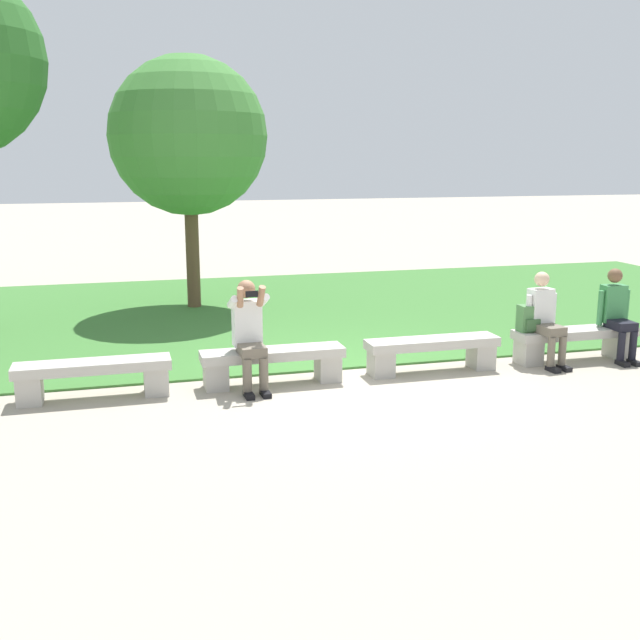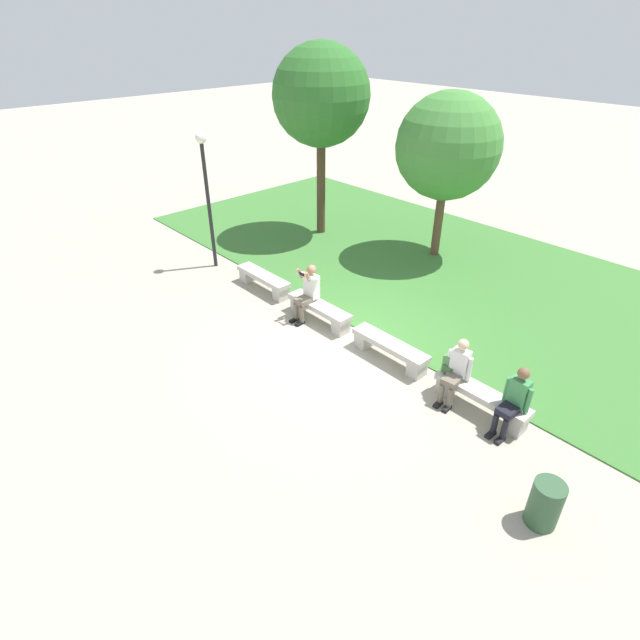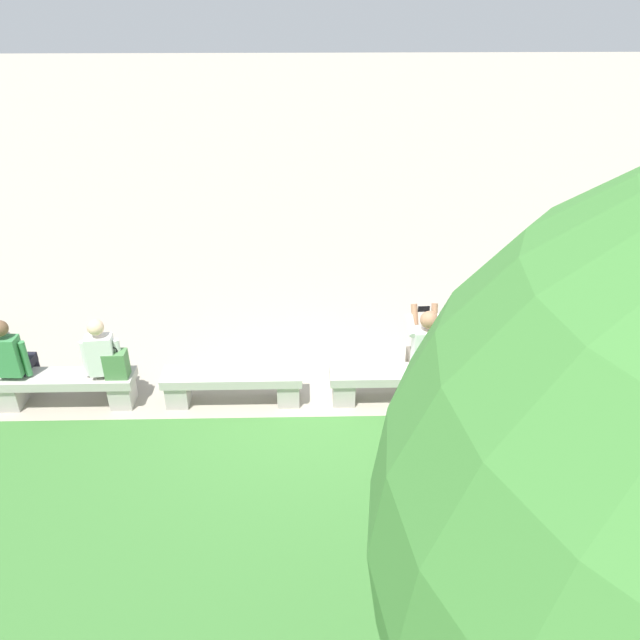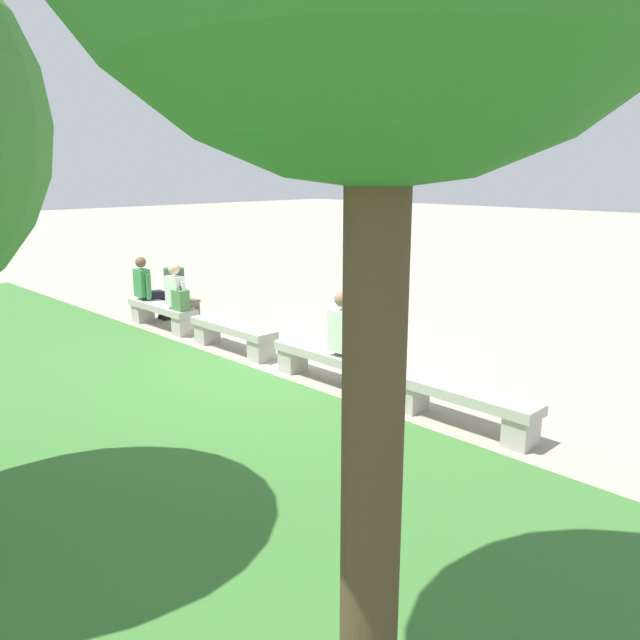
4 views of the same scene
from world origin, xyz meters
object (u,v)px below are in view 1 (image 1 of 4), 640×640
at_px(bench_mid, 432,350).
at_px(backpack, 529,319).
at_px(bench_near, 273,361).
at_px(bench_far, 575,340).
at_px(person_distant, 545,316).
at_px(bench_main, 93,374).
at_px(person_companion, 617,312).
at_px(person_photographer, 249,329).
at_px(tree_left_background, 188,137).

bearing_deg(bench_mid, backpack, 1.23).
distance_m(bench_near, bench_mid, 2.13).
bearing_deg(bench_far, backpack, 177.55).
distance_m(person_distant, backpack, 0.20).
xyz_separation_m(bench_main, bench_mid, (4.26, 0.00, 0.00)).
distance_m(bench_near, bench_far, 4.26).
bearing_deg(bench_main, person_distant, -0.65).
bearing_deg(bench_mid, bench_main, 180.00).
relative_size(bench_main, bench_near, 1.00).
height_order(bench_near, person_distant, person_distant).
bearing_deg(bench_mid, person_companion, -1.40).
bearing_deg(bench_main, bench_mid, 0.00).
bearing_deg(bench_mid, bench_near, 180.00).
xyz_separation_m(bench_mid, person_companion, (2.72, -0.07, 0.38)).
bearing_deg(backpack, bench_main, -179.69).
relative_size(person_photographer, tree_left_background, 0.29).
distance_m(bench_far, tree_left_background, 7.50).
bearing_deg(person_distant, bench_mid, 177.63).
height_order(bench_main, bench_near, same).
bearing_deg(person_companion, bench_mid, 178.60).
bearing_deg(bench_main, bench_far, 0.00).
distance_m(bench_main, bench_far, 6.39).
distance_m(bench_far, person_photographer, 4.59).
distance_m(person_distant, person_companion, 1.13).
distance_m(bench_near, person_distant, 3.75).
xyz_separation_m(bench_mid, backpack, (1.42, 0.03, 0.33)).
distance_m(person_photographer, backpack, 3.86).
relative_size(bench_main, bench_far, 1.00).
distance_m(person_photographer, person_distant, 4.03).
bearing_deg(backpack, person_companion, -4.26).
distance_m(bench_main, bench_mid, 4.26).
bearing_deg(tree_left_background, person_distant, -51.21).
distance_m(bench_near, tree_left_background, 5.86).
bearing_deg(bench_main, backpack, 0.31).
relative_size(backpack, tree_left_background, 0.09).
bearing_deg(person_distant, bench_far, 7.00).
bearing_deg(bench_mid, bench_far, 0.00).
bearing_deg(person_photographer, tree_left_background, 91.53).
height_order(person_photographer, backpack, person_photographer).
bearing_deg(person_photographer, person_companion, 0.13).
xyz_separation_m(person_photographer, person_distant, (4.03, 0.01, -0.06)).
height_order(bench_mid, person_companion, person_companion).
xyz_separation_m(bench_far, person_distant, (-0.54, -0.07, 0.38)).
distance_m(bench_far, backpack, 0.78).
xyz_separation_m(person_distant, backpack, (-0.17, 0.10, -0.05)).
height_order(bench_near, tree_left_background, tree_left_background).
height_order(person_companion, backpack, person_companion).
distance_m(bench_far, person_distant, 0.66).
relative_size(bench_mid, person_companion, 1.41).
relative_size(bench_mid, tree_left_background, 0.39).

